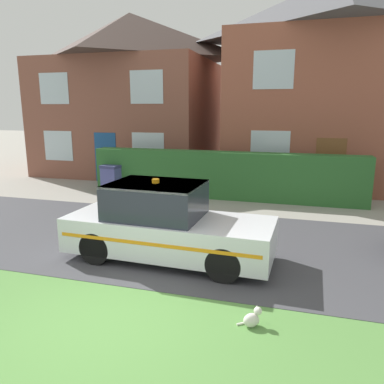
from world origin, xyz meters
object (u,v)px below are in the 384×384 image
police_car (166,225)px  house_left (132,93)px  cat (253,319)px  wheelie_bin (113,179)px  house_right (335,81)px

police_car → house_left: house_left is taller
police_car → house_left: size_ratio=0.53×
cat → wheelie_bin: wheelie_bin is taller
police_car → cat: (2.07, -2.03, -0.62)m
cat → wheelie_bin: size_ratio=0.33×
cat → wheelie_bin: 9.54m
cat → wheelie_bin: (-6.07, 7.34, 0.42)m
cat → house_left: (-7.60, 12.59, 3.71)m
police_car → cat: police_car is taller
house_left → house_right: bearing=-2.4°
house_right → police_car: bearing=-110.6°
house_left → wheelie_bin: house_left is taller
police_car → house_left: bearing=119.7°
police_car → cat: size_ratio=12.07×
house_right → cat: bearing=-98.2°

